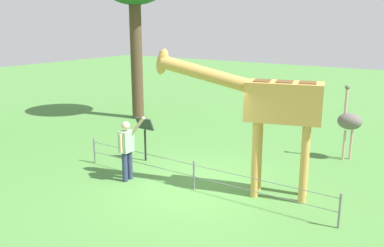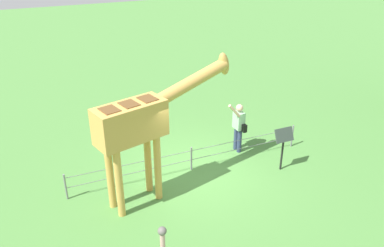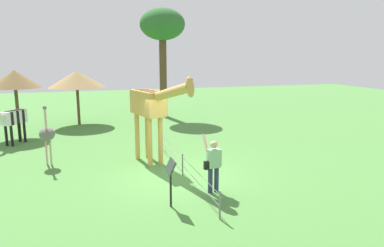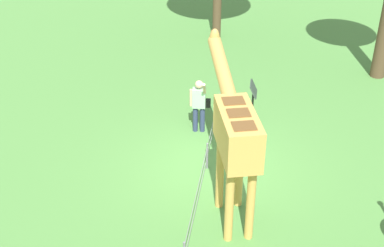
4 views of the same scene
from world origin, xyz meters
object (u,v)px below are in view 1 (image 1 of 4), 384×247
Objects in this scene: giraffe at (268,105)px; ostrich at (349,121)px; info_sign at (145,130)px; visitor at (127,147)px.

ostrich is at bearing -104.80° from giraffe.
info_sign is at bearing -3.95° from giraffe.
visitor is 0.77× the size of ostrich.
giraffe is 2.30× the size of visitor.
info_sign is at bearing 35.10° from ostrich.
giraffe is 3.74m from visitor.
giraffe reaches higher than visitor.
ostrich is at bearing -131.20° from visitor.
visitor reaches higher than info_sign.
ostrich is (-4.30, -4.91, 0.27)m from visitor.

